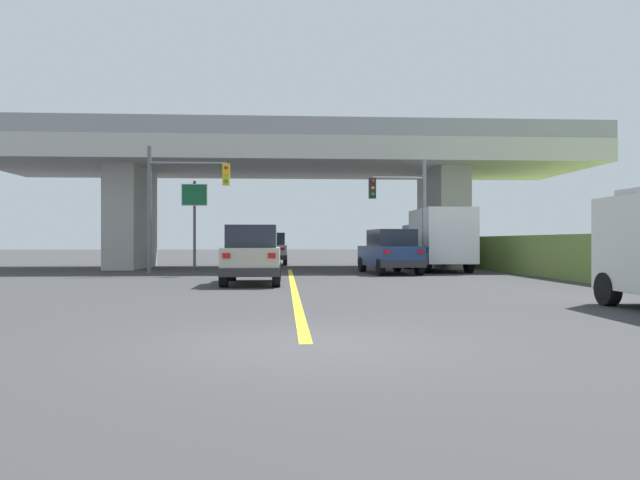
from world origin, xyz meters
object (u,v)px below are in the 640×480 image
at_px(sedan_oncoming, 271,249).
at_px(highway_sign, 194,206).
at_px(traffic_signal_farside, 177,193).
at_px(suv_lead, 253,255).
at_px(suv_crossing, 390,252).
at_px(box_truck, 438,239).
at_px(traffic_signal_nearside, 405,203).

relative_size(sedan_oncoming, highway_sign, 0.97).
bearing_deg(traffic_signal_farside, highway_sign, 88.33).
bearing_deg(suv_lead, highway_sign, 108.55).
distance_m(suv_crossing, box_truck, 3.60).
xyz_separation_m(suv_crossing, highway_sign, (-9.46, 4.06, 2.30)).
xyz_separation_m(suv_lead, box_truck, (8.73, 8.62, 0.58)).
xyz_separation_m(box_truck, sedan_oncoming, (-8.44, 9.09, -0.58)).
bearing_deg(suv_crossing, suv_lead, -139.21).
xyz_separation_m(sedan_oncoming, highway_sign, (-3.81, -7.23, 2.30)).
bearing_deg(traffic_signal_nearside, sedan_oncoming, 120.79).
xyz_separation_m(traffic_signal_farside, highway_sign, (0.13, 4.40, -0.30)).
distance_m(sedan_oncoming, traffic_signal_farside, 12.55).
bearing_deg(highway_sign, sedan_oncoming, 62.23).
bearing_deg(suv_crossing, box_truck, 31.93).
distance_m(suv_lead, traffic_signal_nearside, 9.90).
xyz_separation_m(suv_crossing, sedan_oncoming, (-5.65, 11.30, 0.00)).
height_order(suv_lead, traffic_signal_nearside, traffic_signal_nearside).
xyz_separation_m(sedan_oncoming, traffic_signal_nearside, (6.46, -10.84, 2.25)).
relative_size(suv_lead, highway_sign, 0.96).
height_order(suv_lead, box_truck, box_truck).
distance_m(suv_crossing, traffic_signal_farside, 9.94).
distance_m(suv_crossing, highway_sign, 10.55).
relative_size(suv_lead, traffic_signal_farside, 0.78).
relative_size(box_truck, traffic_signal_farside, 1.13).
xyz_separation_m(suv_lead, traffic_signal_nearside, (6.75, 6.88, 2.26)).
relative_size(suv_crossing, traffic_signal_nearside, 0.87).
height_order(box_truck, traffic_signal_nearside, traffic_signal_nearside).
bearing_deg(suv_lead, traffic_signal_farside, 120.93).
bearing_deg(highway_sign, traffic_signal_nearside, -19.33).
height_order(suv_lead, traffic_signal_farside, traffic_signal_farside).
distance_m(box_truck, traffic_signal_farside, 12.80).
distance_m(sedan_oncoming, traffic_signal_nearside, 12.82).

